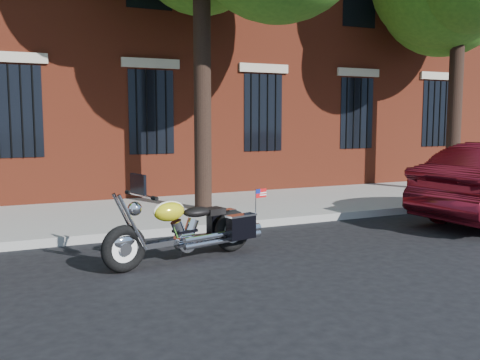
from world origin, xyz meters
name	(u,v)px	position (x,y,z in m)	size (l,w,h in m)	color
ground	(238,248)	(0.00, 0.00, 0.00)	(120.00, 120.00, 0.00)	black
curb	(207,228)	(0.00, 1.38, 0.07)	(40.00, 0.16, 0.15)	gray
sidewalk	(175,212)	(0.00, 3.26, 0.07)	(40.00, 3.60, 0.15)	gray
motorcycle	(190,230)	(-0.93, -0.35, 0.44)	(2.59, 1.12, 1.30)	black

